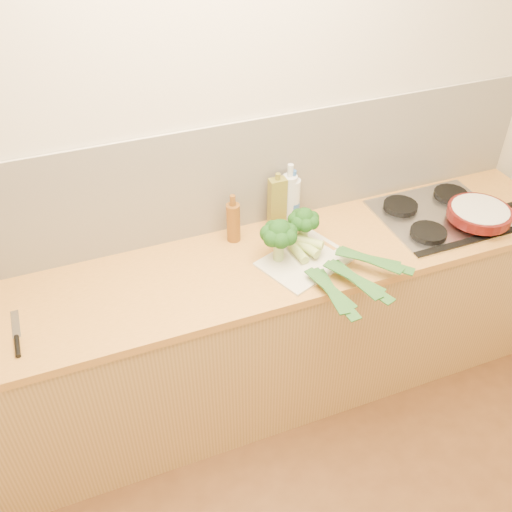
{
  "coord_description": "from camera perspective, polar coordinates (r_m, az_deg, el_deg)",
  "views": [
    {
      "loc": [
        -0.66,
        -0.63,
        2.51
      ],
      "look_at": [
        0.01,
        1.1,
        1.02
      ],
      "focal_mm": 40.0,
      "sensor_mm": 36.0,
      "label": 1
    }
  ],
  "objects": [
    {
      "name": "leek_back",
      "position": [
        2.53,
        7.0,
        0.94
      ],
      "size": [
        0.47,
        0.51,
        0.04
      ],
      "rotation": [
        0.0,
        0.0,
        0.73
      ],
      "color": "white",
      "rests_on": "chopping_board"
    },
    {
      "name": "chopping_board",
      "position": [
        2.55,
        4.93,
        -0.48
      ],
      "size": [
        0.45,
        0.4,
        0.01
      ],
      "primitive_type": "cube",
      "rotation": [
        0.0,
        0.0,
        0.37
      ],
      "color": "white",
      "rests_on": "counter"
    },
    {
      "name": "broccoli_left",
      "position": [
        2.46,
        2.32,
        2.23
      ],
      "size": [
        0.16,
        0.17,
        0.21
      ],
      "color": "#91AD65",
      "rests_on": "chopping_board"
    },
    {
      "name": "counter",
      "position": [
        2.84,
        -0.92,
        -7.87
      ],
      "size": [
        3.2,
        0.62,
        0.9
      ],
      "color": "tan",
      "rests_on": "ground"
    },
    {
      "name": "broccoli_right",
      "position": [
        2.56,
        4.81,
        3.57
      ],
      "size": [
        0.14,
        0.14,
        0.19
      ],
      "color": "#91AD65",
      "rests_on": "chopping_board"
    },
    {
      "name": "glass_bottle",
      "position": [
        2.71,
        3.35,
        5.72
      ],
      "size": [
        0.07,
        0.07,
        0.32
      ],
      "color": "silver",
      "rests_on": "counter"
    },
    {
      "name": "amber_bottle",
      "position": [
        2.61,
        -2.28,
        3.45
      ],
      "size": [
        0.06,
        0.06,
        0.24
      ],
      "color": "brown",
      "rests_on": "counter"
    },
    {
      "name": "water_bottle",
      "position": [
        2.73,
        3.6,
        5.38
      ],
      "size": [
        0.08,
        0.08,
        0.26
      ],
      "color": "silver",
      "rests_on": "counter"
    },
    {
      "name": "room_shell",
      "position": [
        2.6,
        -3.35,
        7.58
      ],
      "size": [
        3.5,
        3.5,
        3.5
      ],
      "color": "beige",
      "rests_on": "ground"
    },
    {
      "name": "oil_tin",
      "position": [
        2.68,
        2.13,
        5.32
      ],
      "size": [
        0.08,
        0.05,
        0.29
      ],
      "color": "olive",
      "rests_on": "counter"
    },
    {
      "name": "chefs_knife",
      "position": [
        2.37,
        -22.8,
        -7.81
      ],
      "size": [
        0.03,
        0.27,
        0.02
      ],
      "rotation": [
        0.0,
        0.0,
        0.01
      ],
      "color": "silver",
      "rests_on": "counter"
    },
    {
      "name": "gas_hob",
      "position": [
        2.95,
        17.94,
        3.93
      ],
      "size": [
        0.58,
        0.5,
        0.04
      ],
      "color": "silver",
      "rests_on": "counter"
    },
    {
      "name": "leek_front",
      "position": [
        2.49,
        5.12,
        -0.63
      ],
      "size": [
        0.12,
        0.65,
        0.04
      ],
      "rotation": [
        0.0,
        0.0,
        0.07
      ],
      "color": "white",
      "rests_on": "chopping_board"
    },
    {
      "name": "skillet",
      "position": [
        2.94,
        21.49,
        4.04
      ],
      "size": [
        0.44,
        0.3,
        0.05
      ],
      "rotation": [
        0.0,
        0.0,
        0.01
      ],
      "color": "#54100E",
      "rests_on": "gas_hob"
    },
    {
      "name": "leek_mid",
      "position": [
        2.51,
        6.31,
        0.07
      ],
      "size": [
        0.27,
        0.64,
        0.04
      ],
      "rotation": [
        0.0,
        0.0,
        0.35
      ],
      "color": "white",
      "rests_on": "chopping_board"
    }
  ]
}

